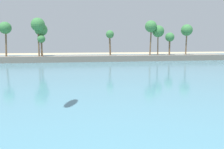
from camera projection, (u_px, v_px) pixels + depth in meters
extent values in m
cube|color=teal|center=(81.00, 65.00, 61.59)|extent=(220.00, 103.00, 0.06)
cube|color=slate|center=(80.00, 59.00, 72.69)|extent=(94.48, 6.00, 1.80)
cylinder|color=brown|center=(158.00, 43.00, 76.70)|extent=(0.38, 0.64, 7.57)
sphere|color=#38753D|center=(158.00, 31.00, 76.19)|extent=(3.80, 3.80, 3.80)
cylinder|color=brown|center=(110.00, 45.00, 74.23)|extent=(0.85, 0.90, 6.56)
sphere|color=#38753D|center=(110.00, 34.00, 73.78)|extent=(2.49, 2.49, 2.49)
cylinder|color=brown|center=(186.00, 42.00, 78.62)|extent=(0.50, 0.50, 8.03)
sphere|color=#38753D|center=(187.00, 30.00, 78.07)|extent=(3.75, 3.75, 3.75)
cylinder|color=brown|center=(170.00, 46.00, 76.79)|extent=(0.60, 0.61, 5.74)
sphere|color=#38753D|center=(170.00, 37.00, 76.39)|extent=(2.91, 2.91, 2.91)
cylinder|color=brown|center=(39.00, 41.00, 68.95)|extent=(0.49, 0.76, 9.12)
sphere|color=#38753D|center=(38.00, 25.00, 68.33)|extent=(3.96, 3.96, 3.96)
cylinder|color=brown|center=(6.00, 42.00, 68.67)|extent=(0.76, 0.66, 8.19)
sphere|color=#38753D|center=(5.00, 28.00, 68.11)|extent=(3.48, 3.48, 3.48)
cylinder|color=brown|center=(42.00, 43.00, 70.19)|extent=(0.66, 0.57, 7.74)
sphere|color=#38753D|center=(41.00, 30.00, 69.66)|extent=(3.70, 3.70, 3.70)
cylinder|color=brown|center=(151.00, 41.00, 75.32)|extent=(0.79, 0.55, 9.04)
sphere|color=#38753D|center=(151.00, 26.00, 74.70)|extent=(3.70, 3.70, 3.70)
cylinder|color=brown|center=(42.00, 48.00, 68.83)|extent=(0.69, 0.55, 5.06)
sphere|color=#38753D|center=(41.00, 39.00, 68.49)|extent=(2.25, 2.25, 2.25)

